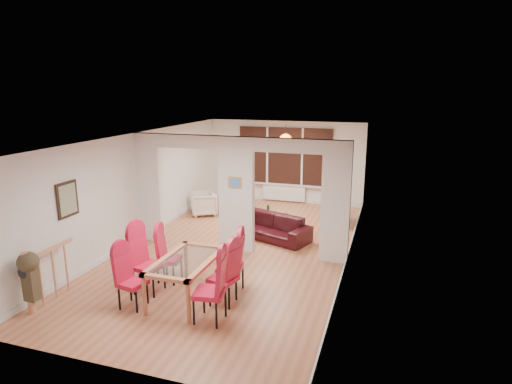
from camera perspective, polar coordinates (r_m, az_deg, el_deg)
The scene contains 24 objects.
floor at distance 9.93m, azimuth -2.55°, elevation -7.65°, with size 5.00×9.00×0.01m, color #B86E4A.
room_walls at distance 9.53m, azimuth -2.63°, elevation -0.37°, with size 5.00×9.00×2.60m, color silver, non-canonical shape.
divider_wall at distance 9.53m, azimuth -2.63°, elevation -0.37°, with size 5.00×0.18×2.60m, color white.
bay_window_blinds at distance 13.66m, azimuth 3.85°, elevation 4.82°, with size 3.00×0.08×1.80m, color black.
radiator at distance 13.86m, azimuth 3.73°, elevation -0.11°, with size 1.40×0.08×0.50m, color white.
pendant_light at distance 12.40m, azimuth 3.97°, elevation 6.93°, with size 0.36×0.36×0.36m, color orange.
stair_newel at distance 8.33m, azimuth -25.63°, elevation -9.37°, with size 0.40×1.20×1.10m, color tan, non-canonical shape.
wall_poster at distance 8.71m, azimuth -23.86°, elevation -0.91°, with size 0.04×0.52×0.67m, color gray.
pillar_photo at distance 9.37m, azimuth -2.86°, elevation 1.27°, with size 0.30×0.03×0.25m, color #4C8CD8.
dining_table at distance 7.73m, azimuth -9.18°, elevation -11.35°, with size 0.89×1.58×0.74m, color #B26742, non-canonical shape.
dining_chair_la at distance 7.60m, azimuth -16.18°, elevation -11.03°, with size 0.41×0.41×1.03m, color #BC1332, non-canonical shape.
dining_chair_lb at distance 8.02m, azimuth -14.16°, elevation -8.96°, with size 0.47×0.47×1.18m, color #BC1332, non-canonical shape.
dining_chair_lc at distance 8.39m, azimuth -11.50°, elevation -8.37°, with size 0.41×0.41×1.01m, color #BC1332, non-canonical shape.
dining_chair_ra at distance 6.92m, azimuth -6.24°, elevation -12.51°, with size 0.46×0.46×1.16m, color #BC1332, non-canonical shape.
dining_chair_rb at distance 7.43m, azimuth -4.43°, elevation -10.90°, with size 0.43×0.43×1.07m, color #BC1332, non-canonical shape.
dining_chair_rc at distance 7.82m, azimuth -3.51°, elevation -9.42°, with size 0.44×0.44×1.11m, color #BC1332, non-canonical shape.
sofa at distance 10.55m, azimuth 1.93°, elevation -4.65°, with size 2.00×0.78×0.58m, color black.
armchair at distance 12.54m, azimuth -6.99°, elevation -1.55°, with size 0.73×0.71×0.66m, color beige.
person at distance 12.29m, azimuth -3.99°, elevation 0.50°, with size 0.39×0.59×1.61m, color black.
television at distance 11.80m, azimuth 11.03°, elevation -2.93°, with size 0.13×0.98×0.57m, color black.
coffee_table at distance 11.85m, azimuth 1.80°, elevation -3.49°, with size 0.94×0.47×0.22m, color #341811, non-canonical shape.
bottle at distance 11.79m, azimuth 1.63°, elevation -2.31°, with size 0.07×0.07×0.28m, color #143F19.
bowl at distance 11.91m, azimuth 1.60°, elevation -2.72°, with size 0.22×0.22×0.05m, color #341811.
shoes at distance 9.49m, azimuth -3.12°, elevation -8.43°, with size 0.22×0.24×0.09m, color black, non-canonical shape.
Camera 1 is at (3.23, -8.66, 3.64)m, focal length 30.00 mm.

